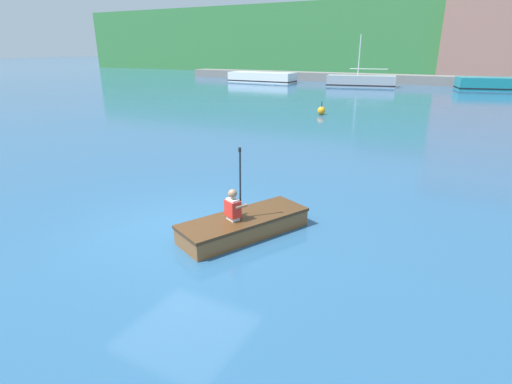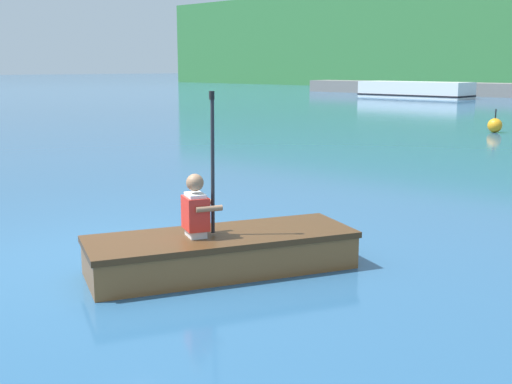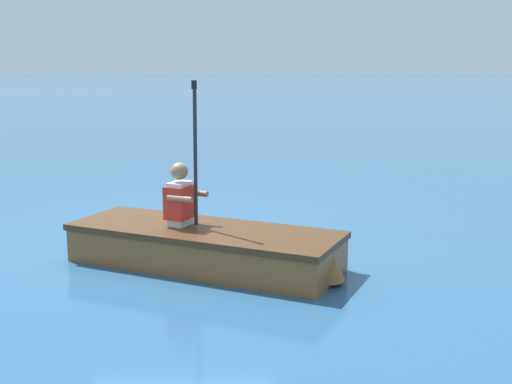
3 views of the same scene
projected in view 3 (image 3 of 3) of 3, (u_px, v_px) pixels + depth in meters
The scene contains 3 objects.
ground_plane at pixel (169, 234), 7.41m from camera, with size 300.00×300.00×0.00m, color #28567F.
rowboat_foreground at pixel (208, 244), 6.17m from camera, with size 1.95×2.79×0.38m.
person_paddler at pixel (181, 196), 6.20m from camera, with size 0.43×0.43×1.40m.
Camera 3 is at (7.18, 0.97, 1.91)m, focal length 45.00 mm.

